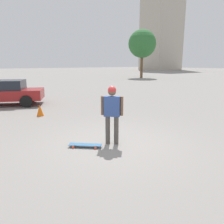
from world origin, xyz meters
TOP-DOWN VIEW (x-y plane):
  - ground_plane at (0.00, 0.00)m, footprint 220.00×220.00m
  - person at (0.00, 0.00)m, footprint 0.48×0.50m
  - skateboard at (0.78, -0.25)m, footprint 0.82×0.81m
  - car_parked_near at (0.90, -8.65)m, footprint 4.43×3.51m
  - building_block_distant at (-62.54, -49.76)m, footprint 13.51×9.69m
  - tree_distant at (-23.06, -21.23)m, footprint 4.52×4.52m
  - traffic_cone at (0.38, -4.83)m, footprint 0.32×0.32m

SIDE VIEW (x-z plane):
  - ground_plane at x=0.00m, z-range 0.00..0.00m
  - skateboard at x=0.78m, z-range 0.03..0.11m
  - traffic_cone at x=0.38m, z-range 0.00..0.53m
  - car_parked_near at x=0.90m, z-range 0.02..1.46m
  - person at x=0.00m, z-range 0.19..1.92m
  - tree_distant at x=-23.06m, z-range 1.60..9.39m
  - building_block_distant at x=-62.54m, z-range 0.00..39.34m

